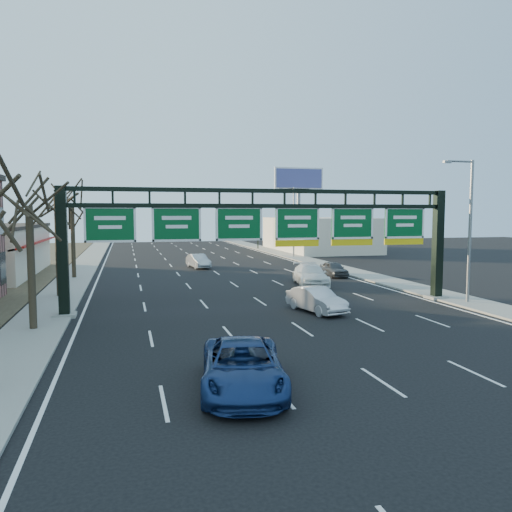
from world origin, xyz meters
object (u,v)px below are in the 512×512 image
object	(u,v)px
car_silver_sedan	(316,300)
car_white_wagon	(310,275)
sign_gantry	(271,231)
car_blue_suv	(243,367)

from	to	relation	value
car_silver_sedan	car_white_wagon	world-z (taller)	car_white_wagon
sign_gantry	car_blue_suv	size ratio (longest dim) A/B	4.36
car_silver_sedan	car_white_wagon	size ratio (longest dim) A/B	0.77
sign_gantry	car_blue_suv	distance (m)	14.94
car_blue_suv	car_white_wagon	distance (m)	24.09
sign_gantry	car_silver_sedan	xyz separation A→B (m)	(2.10, -2.18, -3.91)
car_blue_suv	car_silver_sedan	distance (m)	13.39
sign_gantry	car_white_wagon	world-z (taller)	sign_gantry
sign_gantry	car_silver_sedan	bearing A→B (deg)	-45.99
car_blue_suv	car_silver_sedan	world-z (taller)	car_blue_suv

